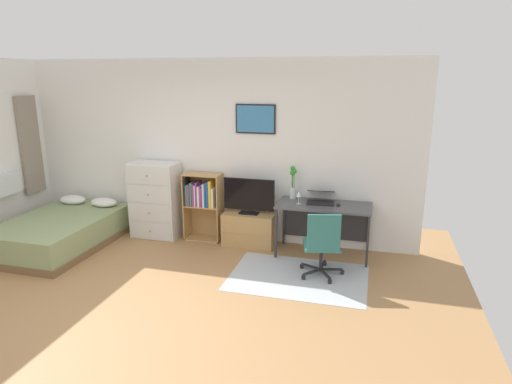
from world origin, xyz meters
The scene contains 14 objects.
ground_plane centered at (0.00, 0.00, 0.00)m, with size 7.20×7.20×0.00m, color #A87A4C.
wall_back_with_posters centered at (0.00, 2.43, 1.35)m, with size 6.12×0.09×2.70m.
area_rug centered at (1.53, 1.27, 0.00)m, with size 1.70×1.20×0.01m, color #B2B7BC.
bed centered at (-2.05, 1.40, 0.22)m, with size 1.32×1.95×0.57m.
dresser centered at (-0.87, 2.15, 0.59)m, with size 0.73×0.46×1.17m.
bookshelf centered at (-0.12, 2.21, 0.62)m, with size 0.56×0.30×1.03m.
tv_stand centered at (0.64, 2.17, 0.25)m, with size 0.76×0.41×0.49m.
television centered at (0.64, 2.15, 0.75)m, with size 0.76×0.16×0.52m.
desk centered at (1.73, 2.15, 0.61)m, with size 1.29×0.60×0.74m.
office_chair centered at (1.81, 1.34, 0.46)m, with size 0.58×0.57×0.86m.
laptop centered at (1.67, 2.19, 0.81)m, with size 0.41×0.44×0.17m.
computer_mouse centered at (1.93, 2.06, 0.76)m, with size 0.06×0.10×0.03m, color #262628.
bamboo_vase centered at (1.26, 2.27, 0.96)m, with size 0.09×0.10×0.47m.
wine_glass centered at (1.39, 2.00, 0.87)m, with size 0.07×0.07×0.18m.
Camera 1 is at (2.35, -3.75, 2.45)m, focal length 30.85 mm.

